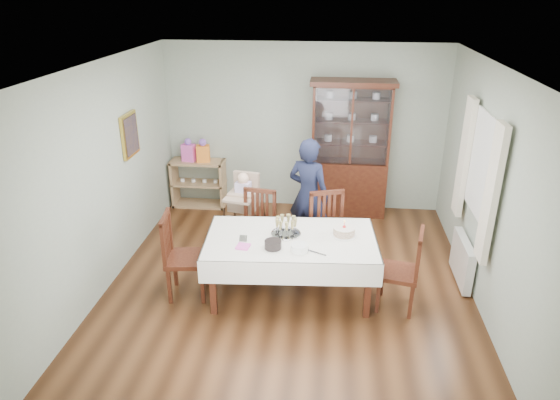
# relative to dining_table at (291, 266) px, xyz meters

# --- Properties ---
(floor) EXTENTS (5.00, 5.00, 0.00)m
(floor) POSITION_rel_dining_table_xyz_m (-0.03, 0.21, -0.38)
(floor) COLOR #593319
(floor) RESTS_ON ground
(room_shell) EXTENTS (5.00, 5.00, 5.00)m
(room_shell) POSITION_rel_dining_table_xyz_m (-0.03, 0.74, 1.32)
(room_shell) COLOR #9EAA99
(room_shell) RESTS_ON floor
(dining_table) EXTENTS (2.08, 1.29, 0.76)m
(dining_table) POSITION_rel_dining_table_xyz_m (0.00, 0.00, 0.00)
(dining_table) COLOR #4C2513
(dining_table) RESTS_ON floor
(china_cabinet) EXTENTS (1.30, 0.48, 2.18)m
(china_cabinet) POSITION_rel_dining_table_xyz_m (0.72, 2.47, 0.74)
(china_cabinet) COLOR #4C2513
(china_cabinet) RESTS_ON floor
(sideboard) EXTENTS (0.90, 0.38, 0.80)m
(sideboard) POSITION_rel_dining_table_xyz_m (-1.78, 2.49, 0.02)
(sideboard) COLOR tan
(sideboard) RESTS_ON floor
(picture_frame) EXTENTS (0.04, 0.48, 0.58)m
(picture_frame) POSITION_rel_dining_table_xyz_m (-2.25, 1.01, 1.27)
(picture_frame) COLOR gold
(picture_frame) RESTS_ON room_shell
(window) EXTENTS (0.04, 1.02, 1.22)m
(window) POSITION_rel_dining_table_xyz_m (2.19, 0.51, 1.17)
(window) COLOR white
(window) RESTS_ON room_shell
(curtain_left) EXTENTS (0.07, 0.30, 1.55)m
(curtain_left) POSITION_rel_dining_table_xyz_m (2.13, -0.11, 1.07)
(curtain_left) COLOR silver
(curtain_left) RESTS_ON room_shell
(curtain_right) EXTENTS (0.07, 0.30, 1.55)m
(curtain_right) POSITION_rel_dining_table_xyz_m (2.13, 1.13, 1.07)
(curtain_right) COLOR silver
(curtain_right) RESTS_ON room_shell
(radiator) EXTENTS (0.10, 0.80, 0.55)m
(radiator) POSITION_rel_dining_table_xyz_m (2.13, 0.51, -0.08)
(radiator) COLOR white
(radiator) RESTS_ON floor
(chair_far_left) EXTENTS (0.53, 0.53, 1.03)m
(chair_far_left) POSITION_rel_dining_table_xyz_m (-0.51, 0.62, -0.08)
(chair_far_left) COLOR #4C2513
(chair_far_left) RESTS_ON floor
(chair_far_right) EXTENTS (0.60, 0.60, 1.07)m
(chair_far_right) POSITION_rel_dining_table_xyz_m (0.46, 0.56, -0.07)
(chair_far_right) COLOR #4C2513
(chair_far_right) RESTS_ON floor
(chair_end_left) EXTENTS (0.53, 0.53, 1.06)m
(chair_end_left) POSITION_rel_dining_table_xyz_m (-1.25, -0.15, -0.07)
(chair_end_left) COLOR #4C2513
(chair_end_left) RESTS_ON floor
(chair_end_right) EXTENTS (0.53, 0.53, 1.00)m
(chair_end_right) POSITION_rel_dining_table_xyz_m (1.27, -0.15, -0.09)
(chair_end_right) COLOR #4C2513
(chair_end_right) RESTS_ON floor
(woman) EXTENTS (0.70, 0.59, 1.64)m
(woman) POSITION_rel_dining_table_xyz_m (0.14, 1.16, 0.43)
(woman) COLOR black
(woman) RESTS_ON floor
(high_chair) EXTENTS (0.59, 0.59, 1.13)m
(high_chair) POSITION_rel_dining_table_xyz_m (-0.76, 1.14, 0.05)
(high_chair) COLOR black
(high_chair) RESTS_ON floor
(champagne_tray) EXTENTS (0.36, 0.36, 0.22)m
(champagne_tray) POSITION_rel_dining_table_xyz_m (-0.07, 0.08, 0.45)
(champagne_tray) COLOR silver
(champagne_tray) RESTS_ON dining_table
(birthday_cake) EXTENTS (0.29, 0.29, 0.20)m
(birthday_cake) POSITION_rel_dining_table_xyz_m (0.62, 0.12, 0.43)
(birthday_cake) COLOR white
(birthday_cake) RESTS_ON dining_table
(plate_stack_dark) EXTENTS (0.23, 0.23, 0.09)m
(plate_stack_dark) POSITION_rel_dining_table_xyz_m (-0.18, -0.27, 0.42)
(plate_stack_dark) COLOR black
(plate_stack_dark) RESTS_ON dining_table
(plate_stack_white) EXTENTS (0.22, 0.22, 0.08)m
(plate_stack_white) POSITION_rel_dining_table_xyz_m (0.12, -0.30, 0.42)
(plate_stack_white) COLOR white
(plate_stack_white) RESTS_ON dining_table
(napkin_stack) EXTENTS (0.16, 0.16, 0.02)m
(napkin_stack) POSITION_rel_dining_table_xyz_m (-0.52, -0.28, 0.39)
(napkin_stack) COLOR #F058C3
(napkin_stack) RESTS_ON dining_table
(cutlery) EXTENTS (0.13, 0.18, 0.01)m
(cutlery) POSITION_rel_dining_table_xyz_m (-0.59, -0.08, 0.38)
(cutlery) COLOR silver
(cutlery) RESTS_ON dining_table
(cake_knife) EXTENTS (0.26, 0.14, 0.01)m
(cake_knife) POSITION_rel_dining_table_xyz_m (0.30, -0.32, 0.38)
(cake_knife) COLOR silver
(cake_knife) RESTS_ON dining_table
(gift_bag_pink) EXTENTS (0.23, 0.17, 0.39)m
(gift_bag_pink) POSITION_rel_dining_table_xyz_m (-1.91, 2.47, 0.59)
(gift_bag_pink) COLOR #F058C3
(gift_bag_pink) RESTS_ON sideboard
(gift_bag_orange) EXTENTS (0.23, 0.18, 0.39)m
(gift_bag_orange) POSITION_rel_dining_table_xyz_m (-1.67, 2.47, 0.59)
(gift_bag_orange) COLOR orange
(gift_bag_orange) RESTS_ON sideboard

